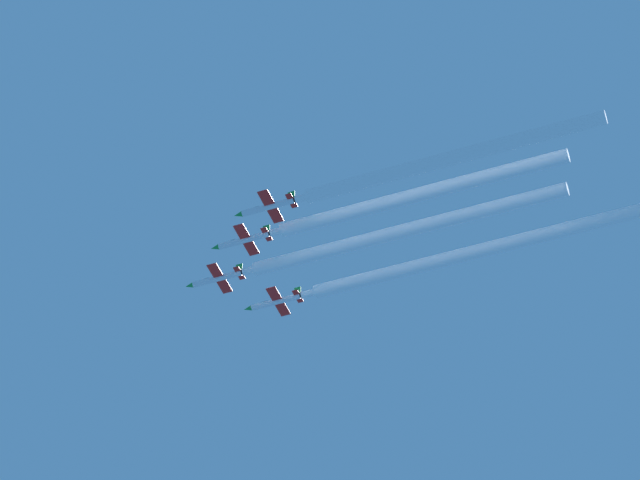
# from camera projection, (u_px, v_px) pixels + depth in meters

# --- Properties ---
(jet_lead) EXTENTS (7.64, 11.13, 2.68)m
(jet_lead) POSITION_uv_depth(u_px,v_px,m) (216.00, 279.00, 281.95)
(jet_lead) COLOR silver
(jet_left_wingman) EXTENTS (7.64, 11.13, 2.68)m
(jet_left_wingman) POSITION_uv_depth(u_px,v_px,m) (242.00, 240.00, 273.76)
(jet_left_wingman) COLOR silver
(jet_right_wingman) EXTENTS (7.64, 11.13, 2.68)m
(jet_right_wingman) POSITION_uv_depth(u_px,v_px,m) (274.00, 302.00, 284.35)
(jet_right_wingman) COLOR silver
(jet_outer_left) EXTENTS (7.64, 11.13, 2.68)m
(jet_outer_left) POSITION_uv_depth(u_px,v_px,m) (266.00, 207.00, 266.18)
(jet_outer_left) COLOR silver
(smoke_trail_lead) EXTENTS (2.35, 57.70, 2.35)m
(smoke_trail_lead) POSITION_uv_depth(u_px,v_px,m) (401.00, 232.00, 273.58)
(smoke_trail_lead) COLOR white
(smoke_trail_left_wingman) EXTENTS (2.35, 51.40, 2.35)m
(smoke_trail_left_wingman) POSITION_uv_depth(u_px,v_px,m) (416.00, 195.00, 266.16)
(smoke_trail_left_wingman) COLOR white
(smoke_trail_right_wingman) EXTENTS (2.35, 66.13, 2.35)m
(smoke_trail_right_wingman) POSITION_uv_depth(u_px,v_px,m) (483.00, 250.00, 274.94)
(smoke_trail_right_wingman) COLOR white
(smoke_trail_outer_left) EXTENTS (2.35, 51.77, 2.35)m
(smoke_trail_outer_left) POSITION_uv_depth(u_px,v_px,m) (447.00, 159.00, 258.54)
(smoke_trail_outer_left) COLOR white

